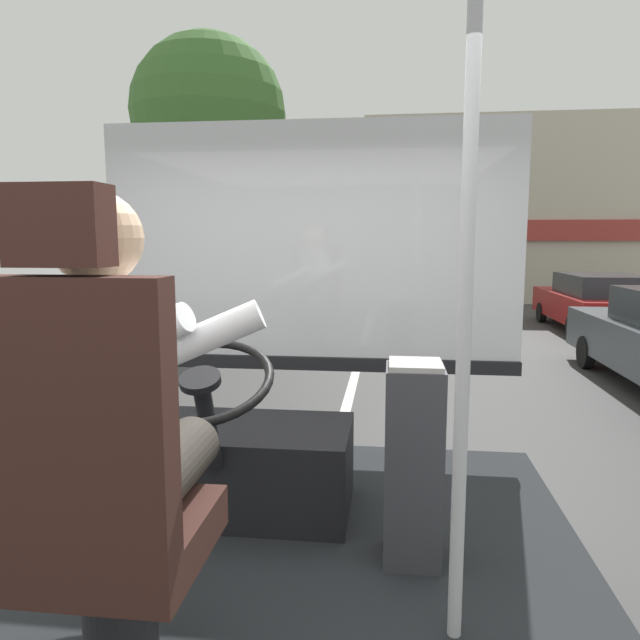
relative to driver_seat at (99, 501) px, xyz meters
The scene contains 10 objects.
ground 9.44m from the driver_seat, 88.54° to the left, with size 18.00×44.00×0.06m.
driver_seat is the anchor object (origin of this frame).
bus_driver 0.26m from the driver_seat, 90.00° to the left, with size 0.74×0.54×0.86m.
steering_console 1.28m from the driver_seat, 90.00° to the left, with size 1.10×0.99×0.84m.
handrail_pole 1.16m from the driver_seat, 25.31° to the left, with size 0.04×0.04×2.24m.
fare_box 1.23m from the driver_seat, 47.22° to the left, with size 0.22×0.24×0.80m.
windshield_panel 2.22m from the driver_seat, 83.74° to the left, with size 2.50×0.08×1.48m.
street_tree 10.81m from the driver_seat, 105.60° to the left, with size 2.96×2.96×5.79m.
shop_building 20.84m from the driver_seat, 71.03° to the left, with size 13.77×6.03×5.57m.
parked_car_red 12.65m from the driver_seat, 66.33° to the left, with size 1.81×3.83×1.21m.
Camera 1 is at (0.49, -1.87, 1.93)m, focal length 32.97 mm.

